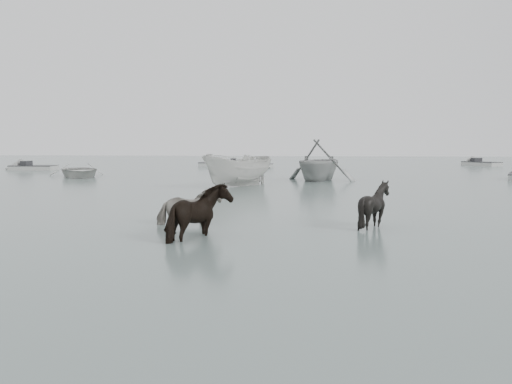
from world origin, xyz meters
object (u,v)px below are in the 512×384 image
(pony_pinto, at_px, (188,198))
(pony_dark, at_px, (201,206))
(pony_black, at_px, (375,200))
(rowboat_lead, at_px, (79,169))

(pony_pinto, height_order, pony_dark, pony_dark)
(pony_pinto, relative_size, pony_black, 1.20)
(pony_dark, distance_m, rowboat_lead, 23.66)
(pony_pinto, relative_size, pony_dark, 1.11)
(pony_black, bearing_deg, pony_dark, 100.27)
(pony_pinto, height_order, pony_black, pony_pinto)
(pony_dark, xyz_separation_m, pony_black, (4.36, 2.07, -0.06))
(pony_pinto, relative_size, rowboat_lead, 0.36)
(pony_pinto, distance_m, rowboat_lead, 21.55)
(pony_dark, height_order, rowboat_lead, pony_dark)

